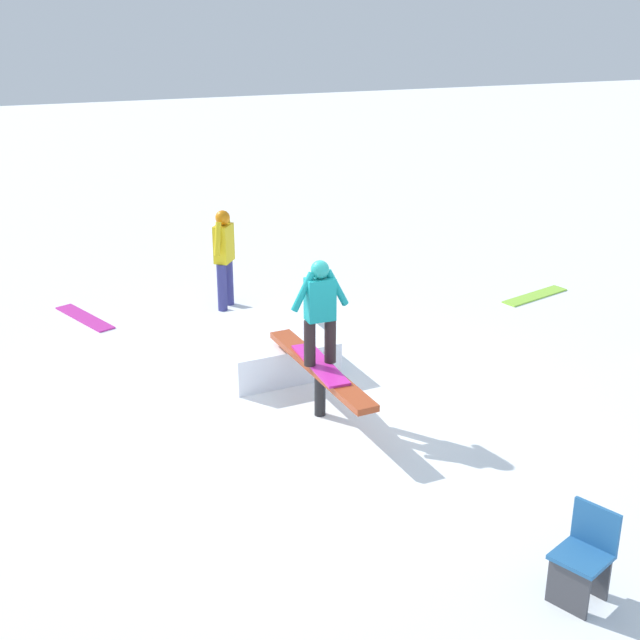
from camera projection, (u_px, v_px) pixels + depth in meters
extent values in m
plane|color=white|center=(320.00, 415.00, 11.16)|extent=(60.00, 60.00, 0.00)
cylinder|color=black|center=(320.00, 393.00, 11.05)|extent=(0.14, 0.14, 0.60)
cube|color=#A53F1E|center=(320.00, 368.00, 10.92)|extent=(2.53, 0.61, 0.08)
cube|color=white|center=(266.00, 346.00, 12.56)|extent=(1.98, 1.73, 0.50)
cube|color=#C9269C|center=(320.00, 364.00, 10.90)|extent=(1.32, 0.36, 0.03)
cylinder|color=black|center=(310.00, 343.00, 10.75)|extent=(0.14, 0.14, 0.57)
cylinder|color=black|center=(330.00, 340.00, 10.84)|extent=(0.14, 0.14, 0.57)
cube|color=teal|center=(320.00, 299.00, 10.59)|extent=(0.23, 0.36, 0.52)
cylinder|color=teal|center=(303.00, 292.00, 10.48)|extent=(0.10, 0.31, 0.48)
cylinder|color=teal|center=(337.00, 288.00, 10.62)|extent=(0.10, 0.31, 0.48)
sphere|color=teal|center=(320.00, 269.00, 10.46)|extent=(0.22, 0.22, 0.22)
cylinder|color=navy|center=(229.00, 282.00, 14.71)|extent=(0.15, 0.15, 0.79)
cylinder|color=navy|center=(222.00, 287.00, 14.45)|extent=(0.15, 0.15, 0.79)
cube|color=yellow|center=(224.00, 243.00, 14.32)|extent=(0.43, 0.40, 0.61)
cylinder|color=yellow|center=(229.00, 231.00, 14.48)|extent=(0.23, 0.20, 0.54)
cylinder|color=yellow|center=(218.00, 239.00, 14.06)|extent=(0.23, 0.20, 0.54)
sphere|color=orange|center=(223.00, 218.00, 14.17)|extent=(0.24, 0.24, 0.24)
cube|color=#C9299B|center=(85.00, 318.00, 14.24)|extent=(1.41, 0.86, 0.02)
cube|color=#97DD3D|center=(535.00, 296.00, 15.20)|extent=(0.73, 1.39, 0.02)
cube|color=#3F3F44|center=(568.00, 589.00, 7.67)|extent=(0.37, 0.21, 0.44)
cube|color=#3F3F44|center=(589.00, 570.00, 7.91)|extent=(0.37, 0.21, 0.44)
cube|color=#27639E|center=(582.00, 557.00, 7.70)|extent=(0.59, 0.59, 0.04)
cube|color=#27639E|center=(596.00, 526.00, 7.75)|extent=(0.41, 0.23, 0.40)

